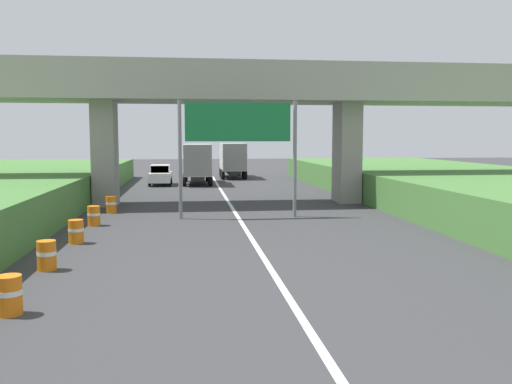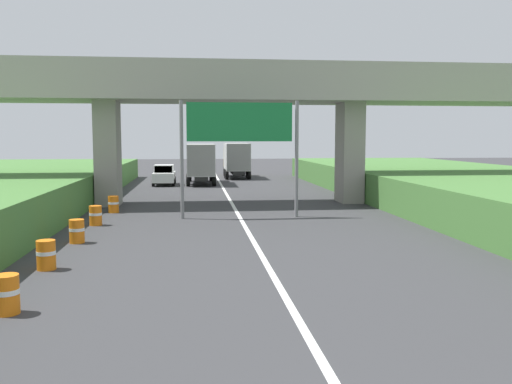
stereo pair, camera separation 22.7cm
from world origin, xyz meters
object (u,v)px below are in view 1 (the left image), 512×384
car_white (160,175)px  construction_barrel_2 (47,255)px  overhead_highway_sign (238,131)px  construction_barrel_4 (94,216)px  construction_barrel_3 (76,231)px  truck_yellow (232,158)px  construction_barrel_5 (111,204)px  truck_silver (197,162)px  construction_barrel_1 (9,295)px

car_white → construction_barrel_2: bearing=-93.7°
overhead_highway_sign → construction_barrel_4: overhead_highway_sign is taller
construction_barrel_3 → construction_barrel_4: size_ratio=1.00×
construction_barrel_3 → car_white: bearing=85.7°
car_white → truck_yellow: bearing=49.9°
overhead_highway_sign → car_white: 20.45m
car_white → construction_barrel_5: size_ratio=4.56×
truck_yellow → construction_barrel_2: bearing=-102.9°
car_white → construction_barrel_4: car_white is taller
truck_silver → construction_barrel_5: size_ratio=8.11×
construction_barrel_2 → construction_barrel_3: (0.03, 4.24, 0.00)m
truck_silver → car_white: bearing=-162.9°
truck_silver → construction_barrel_2: size_ratio=8.11×
car_white → construction_barrel_1: 33.97m
car_white → construction_barrel_5: (-1.76, -16.97, -0.40)m
truck_yellow → construction_barrel_5: (-8.44, -24.91, -1.47)m
truck_silver → construction_barrel_1: size_ratio=8.11×
overhead_highway_sign → truck_yellow: size_ratio=0.81×
construction_barrel_1 → construction_barrel_3: bearing=91.4°
construction_barrel_2 → construction_barrel_5: (0.17, 12.71, 0.00)m
car_white → construction_barrel_3: bearing=-94.3°
overhead_highway_sign → construction_barrel_2: overhead_highway_sign is taller
construction_barrel_1 → construction_barrel_4: size_ratio=1.00×
truck_silver → car_white: truck_silver is taller
truck_silver → construction_barrel_4: bearing=-102.8°
car_white → construction_barrel_2: size_ratio=4.56×
construction_barrel_4 → truck_yellow: bearing=73.5°
construction_barrel_1 → construction_barrel_4: bearing=91.1°
construction_barrel_3 → construction_barrel_5: 8.48m
overhead_highway_sign → construction_barrel_3: bearing=-138.7°
construction_barrel_2 → construction_barrel_3: size_ratio=1.00×
truck_yellow → overhead_highway_sign: bearing=-93.9°
construction_barrel_2 → construction_barrel_5: bearing=89.3°
overhead_highway_sign → construction_barrel_1: 16.21m
truck_silver → truck_yellow: same height
construction_barrel_2 → construction_barrel_5: size_ratio=1.00×
construction_barrel_5 → construction_barrel_2: bearing=-90.7°
car_white → construction_barrel_3: (-1.90, -25.45, -0.40)m
overhead_highway_sign → construction_barrel_3: 9.71m
construction_barrel_5 → construction_barrel_1: bearing=-89.8°
car_white → construction_barrel_1: size_ratio=4.56×
construction_barrel_1 → truck_yellow: bearing=78.7°
overhead_highway_sign → construction_barrel_3: (-6.69, -5.87, -3.87)m
construction_barrel_4 → construction_barrel_3: bearing=-89.4°
overhead_highway_sign → car_white: size_ratio=1.43×
truck_silver → car_white: 3.40m
construction_barrel_1 → overhead_highway_sign: bearing=65.7°
construction_barrel_5 → truck_yellow: bearing=71.3°
construction_barrel_2 → truck_silver: bearing=80.7°
construction_barrel_1 → construction_barrel_4: 12.72m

